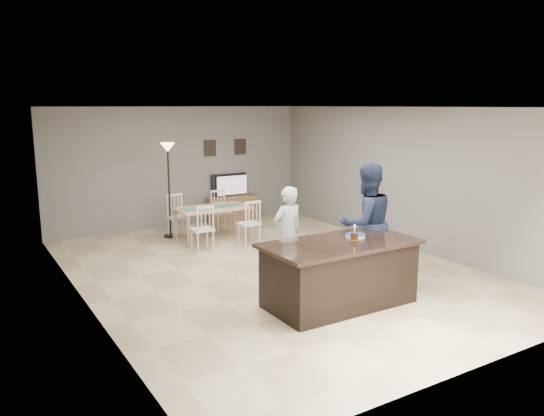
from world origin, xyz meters
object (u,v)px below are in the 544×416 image
television (231,185)px  tv_console (232,209)px  plate_stack (355,236)px  floor_lamp (168,164)px  kitchen_island (339,273)px  birthday_cake (354,236)px  woman (288,233)px  dining_table (212,213)px  man (366,224)px

television → tv_console: bearing=90.0°
plate_stack → floor_lamp: floor_lamp is taller
kitchen_island → birthday_cake: birthday_cake is taller
woman → floor_lamp: size_ratio=0.75×
plate_stack → dining_table: bearing=94.4°
television → dining_table: (-1.17, -1.47, -0.29)m
dining_table → plate_stack: bearing=-84.9°
kitchen_island → man: bearing=30.1°
tv_console → man: 5.07m
woman → floor_lamp: bearing=-84.7°
kitchen_island → man: man is taller
kitchen_island → floor_lamp: bearing=97.0°
tv_console → birthday_cake: bearing=-99.7°
woman → dining_table: size_ratio=0.89×
television → woman: size_ratio=0.62×
woman → floor_lamp: (-0.63, 3.55, 0.79)m
dining_table → floor_lamp: 1.36m
television → plate_stack: (-0.85, -5.55, 0.06)m
woman → man: man is taller
television → floor_lamp: (-1.80, -0.74, 0.67)m
kitchen_island → woman: woman is taller
kitchen_island → television: 5.78m
dining_table → tv_console: bearing=50.7°
tv_console → television: bearing=90.0°
floor_lamp → birthday_cake: bearing=-80.2°
man → floor_lamp: (-1.55, 4.35, 0.60)m
plate_stack → man: bearing=37.0°
television → floor_lamp: bearing=22.2°
woman → birthday_cake: (0.22, -1.36, 0.21)m
television → woman: 4.45m
tv_console → floor_lamp: floor_lamp is taller
tv_console → dining_table: bearing=-130.0°
birthday_cake → plate_stack: bearing=44.2°
birthday_cake → plate_stack: 0.15m
plate_stack → woman: bearing=104.4°
plate_stack → floor_lamp: bearing=101.2°
man → birthday_cake: 0.90m
kitchen_island → tv_console: (1.20, 5.57, -0.15)m
man → birthday_cake: size_ratio=8.72×
kitchen_island → floor_lamp: 5.06m
man → plate_stack: bearing=45.3°
tv_console → dining_table: (-1.17, -1.40, 0.27)m
woman → floor_lamp: floor_lamp is taller
man → floor_lamp: size_ratio=0.95×
kitchen_island → dining_table: bearing=89.6°
woman → birthday_cake: woman is taller
kitchen_island → dining_table: kitchen_island is taller
television → plate_stack: bearing=81.2°
tv_console → birthday_cake: size_ratio=5.60×
birthday_cake → woman: bearing=99.2°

